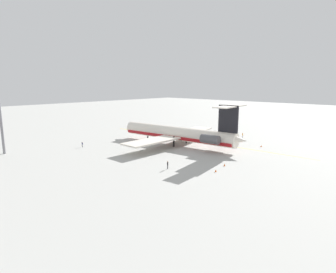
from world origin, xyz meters
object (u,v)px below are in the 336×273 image
object	(u,v)px
main_jetliner	(180,134)
safety_cone_tail	(225,165)
safety_cone_nose	(216,171)
ground_crew_starboard	(82,144)
ground_crew_portside	(168,164)
ground_crew_near_tail	(166,127)
safety_cone_wingtip	(261,146)
ground_crew_near_nose	(243,135)

from	to	relation	value
main_jetliner	safety_cone_tail	size ratio (longest dim) A/B	81.61
safety_cone_nose	ground_crew_starboard	bearing A→B (deg)	9.61
ground_crew_portside	safety_cone_nose	size ratio (longest dim) A/B	3.26
ground_crew_near_tail	safety_cone_tail	distance (m)	54.00
safety_cone_wingtip	ground_crew_near_tail	bearing A→B (deg)	-5.18
main_jetliner	safety_cone_nose	xyz separation A→B (m)	(-23.26, 15.17, -3.29)
ground_crew_starboard	safety_cone_wingtip	world-z (taller)	ground_crew_starboard
main_jetliner	safety_cone_wingtip	xyz separation A→B (m)	(-19.64, -14.54, -3.29)
ground_crew_portside	safety_cone_tail	world-z (taller)	ground_crew_portside
ground_crew_portside	ground_crew_starboard	distance (m)	33.53
main_jetliner	safety_cone_wingtip	distance (m)	24.66
main_jetliner	ground_crew_portside	distance (m)	25.24
safety_cone_wingtip	safety_cone_tail	world-z (taller)	same
ground_crew_portside	safety_cone_nose	bearing A→B (deg)	24.60
main_jetliner	safety_cone_tail	bearing A→B (deg)	149.86
main_jetliner	ground_crew_near_tail	size ratio (longest dim) A/B	26.44
ground_crew_near_nose	safety_cone_nose	size ratio (longest dim) A/B	3.13
ground_crew_portside	safety_cone_tail	bearing A→B (deg)	45.89
ground_crew_near_nose	ground_crew_near_tail	size ratio (longest dim) A/B	1.01
safety_cone_nose	ground_crew_near_tail	bearing A→B (deg)	-35.69
main_jetliner	ground_crew_near_tail	distance (m)	30.04
ground_crew_near_tail	ground_crew_near_nose	bearing A→B (deg)	-142.90
ground_crew_portside	safety_cone_nose	world-z (taller)	ground_crew_portside
ground_crew_near_nose	safety_cone_nose	distance (m)	41.76
safety_cone_nose	safety_cone_wingtip	size ratio (longest dim) A/B	1.00
ground_crew_near_tail	ground_crew_starboard	distance (m)	41.06
ground_crew_near_tail	safety_cone_wingtip	distance (m)	43.39
ground_crew_portside	safety_cone_tail	distance (m)	13.40
safety_cone_tail	safety_cone_nose	bearing A→B (deg)	101.05
safety_cone_tail	main_jetliner	bearing A→B (deg)	-24.37
ground_crew_portside	ground_crew_near_tail	bearing A→B (deg)	126.99
main_jetliner	safety_cone_tail	world-z (taller)	main_jetliner
main_jetliner	safety_cone_nose	size ratio (longest dim) A/B	81.61
ground_crew_near_tail	safety_cone_nose	xyz separation A→B (m)	(-46.82, 33.63, -0.80)
ground_crew_near_tail	ground_crew_starboard	world-z (taller)	ground_crew_near_tail
ground_crew_near_tail	ground_crew_starboard	bearing A→B (deg)	123.49
ground_crew_near_nose	safety_cone_wingtip	size ratio (longest dim) A/B	3.13
main_jetliner	ground_crew_near_tail	world-z (taller)	main_jetliner
ground_crew_starboard	safety_cone_nose	xyz separation A→B (m)	(-42.57, -7.21, -0.78)
ground_crew_near_tail	safety_cone_tail	world-z (taller)	ground_crew_near_tail
ground_crew_near_nose	safety_cone_tail	world-z (taller)	ground_crew_near_nose
ground_crew_near_nose	ground_crew_starboard	size ratio (longest dim) A/B	1.03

